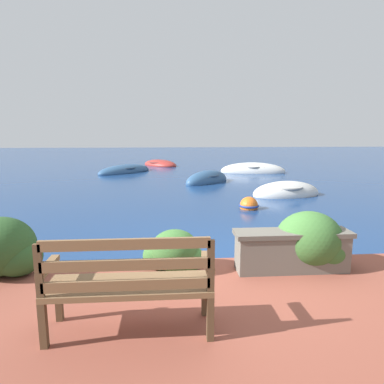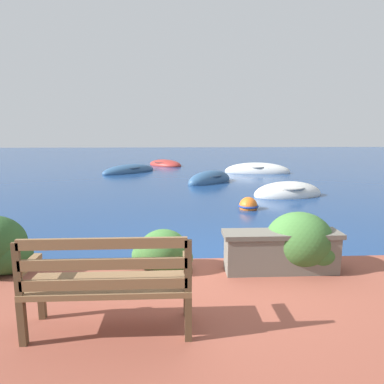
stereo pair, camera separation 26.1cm
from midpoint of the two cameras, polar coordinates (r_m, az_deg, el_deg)
name	(u,v)px [view 2 (the right image)]	position (r m, az deg, el deg)	size (l,w,h in m)	color
ground_plane	(218,273)	(5.05, 5.81, -13.26)	(80.00, 80.00, 0.00)	navy
park_bench	(108,281)	(3.14, -11.38, -14.38)	(1.46, 0.48, 0.93)	brown
stone_wall	(281,251)	(4.60, 16.21, -9.48)	(1.49, 0.39, 0.53)	#666056
hedge_clump_left	(163,253)	(4.48, -3.25, -10.07)	(0.79, 0.57, 0.54)	#38662D
hedge_clump_centre	(297,244)	(4.78, 18.68, -8.18)	(1.10, 0.79, 0.74)	#38662D
rowboat_nearest	(288,194)	(11.17, 16.30, -0.29)	(2.36, 1.40, 0.81)	silver
rowboat_mid	(210,181)	(13.61, 3.53, 1.88)	(2.30, 2.32, 0.83)	#2D517A
rowboat_far	(257,172)	(17.05, 11.24, 3.36)	(3.27, 1.51, 0.89)	silver
rowboat_outer	(129,171)	(17.27, -10.00, 3.44)	(2.92, 3.02, 0.70)	#2D517A
rowboat_distant	(165,165)	(20.56, -4.13, 4.59)	(2.61, 2.82, 0.61)	#9E2D28
mooring_buoy	(248,206)	(9.05, 10.18, -2.31)	(0.52, 0.52, 0.48)	orange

